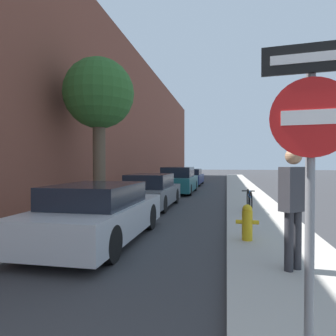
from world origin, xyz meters
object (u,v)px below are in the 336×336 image
parked_car_navy (190,177)px  bicycle (249,200)px  parked_car_teal (178,181)px  street_tree_near (99,96)px  fire_hydrant (247,222)px  parked_car_grey (151,191)px  parked_car_silver (99,213)px  traffic_sign_post (311,157)px  pedestrian (293,200)px

parked_car_navy → bicycle: bearing=-74.7°
parked_car_teal → parked_car_navy: (-0.08, 6.24, -0.08)m
bicycle → parked_car_navy: bearing=104.1°
parked_car_teal → street_tree_near: size_ratio=0.87×
fire_hydrant → bicycle: fire_hydrant is taller
parked_car_grey → fire_hydrant: size_ratio=5.56×
parked_car_silver → fire_hydrant: (3.18, 0.26, -0.11)m
traffic_sign_post → fire_hydrant: bearing=99.1°
bicycle → parked_car_teal: bearing=116.1°
parked_car_navy → street_tree_near: bearing=-96.3°
traffic_sign_post → street_tree_near: bearing=130.3°
parked_car_navy → fire_hydrant: (3.22, -16.91, -0.11)m
parked_car_navy → street_tree_near: (-1.51, -13.63, 3.41)m
bicycle → pedestrian: bearing=-88.7°
traffic_sign_post → bicycle: (0.12, 7.98, -1.30)m
traffic_sign_post → pedestrian: traffic_sign_post is taller
parked_car_teal → fire_hydrant: 11.13m
pedestrian → fire_hydrant: bearing=68.5°
parked_car_silver → bicycle: size_ratio=2.52×
parked_car_navy → fire_hydrant: bearing=-79.2°
parked_car_grey → traffic_sign_post: size_ratio=1.66×
parked_car_grey → parked_car_navy: parked_car_grey is taller
parked_car_teal → fire_hydrant: parked_car_teal is taller
parked_car_teal → street_tree_near: (-1.59, -7.39, 3.32)m
parked_car_navy → street_tree_near: size_ratio=0.90×
street_tree_near → bicycle: 6.21m
parked_car_silver → pedestrian: (3.74, -1.41, 0.56)m
parked_car_silver → street_tree_near: street_tree_near is taller
pedestrian → bicycle: (-0.24, 5.62, -0.70)m
parked_car_teal → parked_car_navy: 6.24m
street_tree_near → bicycle: (5.06, 0.67, -3.54)m
traffic_sign_post → pedestrian: size_ratio=1.37×
parked_car_teal → traffic_sign_post: traffic_sign_post is taller
pedestrian → bicycle: bearing=52.4°
traffic_sign_post → bicycle: size_ratio=1.46×
fire_hydrant → pedestrian: (0.56, -1.67, 0.67)m
traffic_sign_post → parked_car_silver: bearing=138.1°
parked_car_silver → bicycle: bearing=50.2°
parked_car_teal → fire_hydrant: size_ratio=6.04×
parked_car_grey → traffic_sign_post: (3.51, -8.93, 1.16)m
street_tree_near → traffic_sign_post: size_ratio=2.08×
parked_car_grey → fire_hydrant: 5.91m
street_tree_near → fire_hydrant: 6.75m
parked_car_silver → fire_hydrant: parked_car_silver is taller
bicycle → traffic_sign_post: bearing=-92.0°
street_tree_near → fire_hydrant: bearing=-34.7°
parked_car_silver → parked_car_grey: parked_car_grey is taller
parked_car_grey → pedestrian: (3.88, -6.57, 0.56)m
street_tree_near → traffic_sign_post: (4.93, -7.32, -2.24)m
parked_car_silver → parked_car_navy: parked_car_silver is taller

